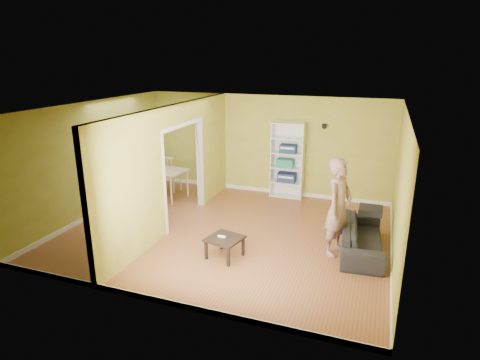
{
  "coord_description": "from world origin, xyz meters",
  "views": [
    {
      "loc": [
        2.87,
        -7.21,
        3.54
      ],
      "look_at": [
        0.2,
        0.2,
        1.1
      ],
      "focal_mm": 30.0,
      "sensor_mm": 36.0,
      "label": 1
    }
  ],
  "objects_px": {
    "chair_left": "(134,175)",
    "chair_near": "(147,186)",
    "bookshelf": "(288,160)",
    "dining_table": "(162,172)",
    "sofa": "(362,233)",
    "person": "(339,199)",
    "chair_far": "(172,173)",
    "coffee_table": "(225,241)"
  },
  "relations": [
    {
      "from": "coffee_table",
      "to": "dining_table",
      "type": "height_order",
      "value": "dining_table"
    },
    {
      "from": "dining_table",
      "to": "person",
      "type": "bearing_deg",
      "value": -19.33
    },
    {
      "from": "sofa",
      "to": "dining_table",
      "type": "bearing_deg",
      "value": 70.13
    },
    {
      "from": "coffee_table",
      "to": "chair_near",
      "type": "bearing_deg",
      "value": 146.57
    },
    {
      "from": "bookshelf",
      "to": "dining_table",
      "type": "relative_size",
      "value": 1.63
    },
    {
      "from": "sofa",
      "to": "chair_far",
      "type": "distance_m",
      "value": 5.45
    },
    {
      "from": "person",
      "to": "chair_left",
      "type": "height_order",
      "value": "person"
    },
    {
      "from": "bookshelf",
      "to": "chair_near",
      "type": "distance_m",
      "value": 3.6
    },
    {
      "from": "coffee_table",
      "to": "chair_left",
      "type": "height_order",
      "value": "chair_left"
    },
    {
      "from": "person",
      "to": "dining_table",
      "type": "relative_size",
      "value": 1.78
    },
    {
      "from": "chair_near",
      "to": "person",
      "type": "bearing_deg",
      "value": -4.77
    },
    {
      "from": "person",
      "to": "dining_table",
      "type": "xyz_separation_m",
      "value": [
        -4.64,
        1.63,
        -0.4
      ]
    },
    {
      "from": "person",
      "to": "dining_table",
      "type": "bearing_deg",
      "value": 90.33
    },
    {
      "from": "chair_far",
      "to": "bookshelf",
      "type": "bearing_deg",
      "value": -160.84
    },
    {
      "from": "chair_near",
      "to": "chair_left",
      "type": "bearing_deg",
      "value": 149.13
    },
    {
      "from": "bookshelf",
      "to": "chair_left",
      "type": "relative_size",
      "value": 1.87
    },
    {
      "from": "person",
      "to": "dining_table",
      "type": "height_order",
      "value": "person"
    },
    {
      "from": "person",
      "to": "chair_near",
      "type": "xyz_separation_m",
      "value": [
        -4.65,
        0.95,
        -0.56
      ]
    },
    {
      "from": "person",
      "to": "chair_far",
      "type": "bearing_deg",
      "value": 84.69
    },
    {
      "from": "chair_left",
      "to": "sofa",
      "type": "bearing_deg",
      "value": 86.85
    },
    {
      "from": "sofa",
      "to": "bookshelf",
      "type": "bearing_deg",
      "value": 34.14
    },
    {
      "from": "dining_table",
      "to": "sofa",
      "type": "bearing_deg",
      "value": -15.21
    },
    {
      "from": "person",
      "to": "bookshelf",
      "type": "distance_m",
      "value": 3.22
    },
    {
      "from": "chair_left",
      "to": "chair_near",
      "type": "xyz_separation_m",
      "value": [
        0.8,
        -0.62,
        -0.02
      ]
    },
    {
      "from": "sofa",
      "to": "coffee_table",
      "type": "relative_size",
      "value": 3.25
    },
    {
      "from": "coffee_table",
      "to": "dining_table",
      "type": "xyz_separation_m",
      "value": [
        -2.76,
        2.5,
        0.34
      ]
    },
    {
      "from": "sofa",
      "to": "person",
      "type": "relative_size",
      "value": 0.89
    },
    {
      "from": "bookshelf",
      "to": "coffee_table",
      "type": "bearing_deg",
      "value": -94.45
    },
    {
      "from": "person",
      "to": "bookshelf",
      "type": "bearing_deg",
      "value": 49.42
    },
    {
      "from": "sofa",
      "to": "bookshelf",
      "type": "distance_m",
      "value": 3.34
    },
    {
      "from": "person",
      "to": "chair_near",
      "type": "distance_m",
      "value": 4.78
    },
    {
      "from": "dining_table",
      "to": "chair_far",
      "type": "relative_size",
      "value": 1.2
    },
    {
      "from": "coffee_table",
      "to": "dining_table",
      "type": "relative_size",
      "value": 0.49
    },
    {
      "from": "person",
      "to": "chair_left",
      "type": "distance_m",
      "value": 5.7
    },
    {
      "from": "chair_far",
      "to": "coffee_table",
      "type": "bearing_deg",
      "value": 139.63
    },
    {
      "from": "bookshelf",
      "to": "chair_left",
      "type": "xyz_separation_m",
      "value": [
        -3.85,
        -1.23,
        -0.46
      ]
    },
    {
      "from": "chair_left",
      "to": "chair_near",
      "type": "relative_size",
      "value": 1.04
    },
    {
      "from": "bookshelf",
      "to": "coffee_table",
      "type": "relative_size",
      "value": 3.36
    },
    {
      "from": "bookshelf",
      "to": "chair_far",
      "type": "bearing_deg",
      "value": -168.23
    },
    {
      "from": "sofa",
      "to": "chair_left",
      "type": "height_order",
      "value": "chair_left"
    },
    {
      "from": "coffee_table",
      "to": "chair_near",
      "type": "xyz_separation_m",
      "value": [
        -2.77,
        1.83,
        0.18
      ]
    },
    {
      "from": "sofa",
      "to": "chair_left",
      "type": "bearing_deg",
      "value": 72.7
    }
  ]
}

